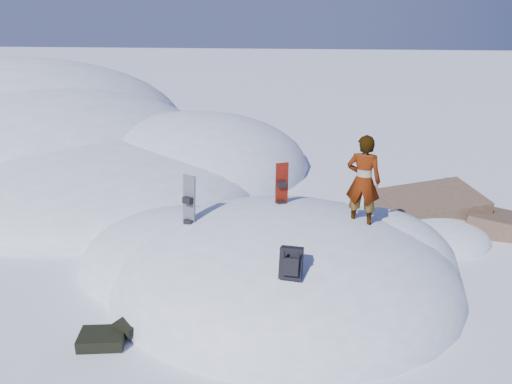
# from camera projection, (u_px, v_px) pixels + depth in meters

# --- Properties ---
(ground) EXTENTS (120.00, 120.00, 0.00)m
(ground) POSITION_uv_depth(u_px,v_px,m) (284.00, 282.00, 10.03)
(ground) COLOR white
(ground) RESTS_ON ground
(snow_mound) EXTENTS (8.00, 6.00, 3.00)m
(snow_mound) POSITION_uv_depth(u_px,v_px,m) (276.00, 276.00, 10.27)
(snow_mound) COLOR white
(snow_mound) RESTS_ON ground
(snow_ridge) EXTENTS (21.50, 18.50, 6.40)m
(snow_ridge) POSITION_uv_depth(u_px,v_px,m) (37.00, 144.00, 20.16)
(snow_ridge) COLOR white
(snow_ridge) RESTS_ON ground
(rock_outcrop) EXTENTS (4.68, 4.41, 1.68)m
(rock_outcrop) POSITION_uv_depth(u_px,v_px,m) (437.00, 228.00, 12.50)
(rock_outcrop) COLOR brown
(rock_outcrop) RESTS_ON ground
(snowboard_red) EXTENTS (0.26, 0.21, 1.42)m
(snowboard_red) POSITION_uv_depth(u_px,v_px,m) (281.00, 196.00, 10.09)
(snowboard_red) COLOR red
(snowboard_red) RESTS_ON snow_mound
(snowboard_dark) EXTENTS (0.33, 0.29, 1.56)m
(snowboard_dark) POSITION_uv_depth(u_px,v_px,m) (189.00, 214.00, 9.66)
(snowboard_dark) COLOR black
(snowboard_dark) RESTS_ON snow_mound
(backpack) EXTENTS (0.40, 0.46, 0.59)m
(backpack) POSITION_uv_depth(u_px,v_px,m) (291.00, 263.00, 7.85)
(backpack) COLOR black
(backpack) RESTS_ON snow_mound
(gear_pile) EXTENTS (0.98, 0.75, 0.26)m
(gear_pile) POSITION_uv_depth(u_px,v_px,m) (106.00, 337.00, 8.17)
(gear_pile) COLOR black
(gear_pile) RESTS_ON ground
(person) EXTENTS (0.73, 0.58, 1.76)m
(person) POSITION_uv_depth(u_px,v_px,m) (363.00, 181.00, 9.28)
(person) COLOR slate
(person) RESTS_ON snow_mound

